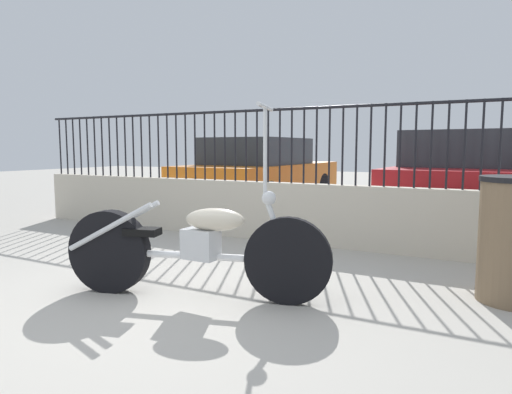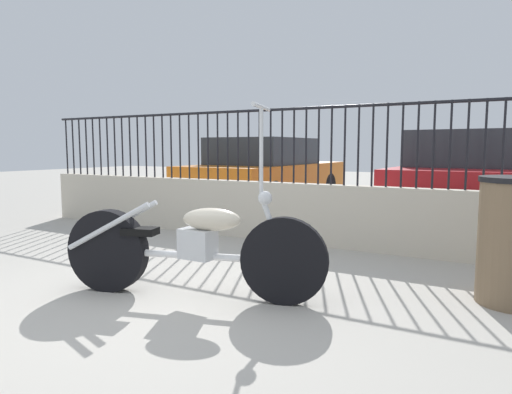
# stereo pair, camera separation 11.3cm
# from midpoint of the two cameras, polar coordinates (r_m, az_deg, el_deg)

# --- Properties ---
(ground_plane) EXTENTS (40.00, 40.00, 0.00)m
(ground_plane) POSITION_cam_midpoint_polar(r_m,az_deg,el_deg) (3.65, -16.61, -13.28)
(ground_plane) COLOR #ADA89E
(low_wall) EXTENTS (8.56, 0.18, 0.76)m
(low_wall) POSITION_cam_midpoint_polar(r_m,az_deg,el_deg) (5.84, 3.12, -1.92)
(low_wall) COLOR beige
(low_wall) RESTS_ON ground_plane
(fence_railing) EXTENTS (8.56, 0.04, 0.94)m
(fence_railing) POSITION_cam_midpoint_polar(r_m,az_deg,el_deg) (5.78, 3.18, 7.71)
(fence_railing) COLOR black
(fence_railing) RESTS_ON low_wall
(motorcycle_white) EXTENTS (2.13, 0.80, 1.53)m
(motorcycle_white) POSITION_cam_midpoint_polar(r_m,az_deg,el_deg) (3.74, -10.17, -6.16)
(motorcycle_white) COLOR black
(motorcycle_white) RESTS_ON ground_plane
(car_orange) EXTENTS (1.78, 4.23, 1.39)m
(car_orange) POSITION_cam_midpoint_polar(r_m,az_deg,el_deg) (9.31, 0.30, 3.07)
(car_orange) COLOR black
(car_orange) RESTS_ON ground_plane
(car_red) EXTENTS (2.01, 4.14, 1.44)m
(car_red) POSITION_cam_midpoint_polar(r_m,az_deg,el_deg) (7.64, 24.70, 2.01)
(car_red) COLOR black
(car_red) RESTS_ON ground_plane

